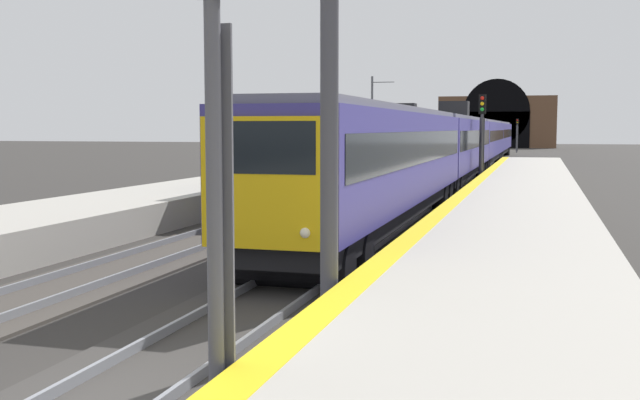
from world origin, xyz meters
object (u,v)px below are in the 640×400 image
object	(u,v)px
railway_signal_far	(517,133)
railway_signal_mid	(482,132)
catenary_mast_far	(372,118)
railway_signal_near	(214,151)
train_main_approaching	(469,142)
train_adjacent_platform	(375,144)

from	to	relation	value
railway_signal_far	railway_signal_mid	bearing A→B (deg)	0.00
catenary_mast_far	railway_signal_far	bearing A→B (deg)	-22.66
railway_signal_near	railway_signal_mid	distance (m)	35.28
railway_signal_mid	railway_signal_far	size ratio (longest dim) A/B	1.12
train_main_approaching	railway_signal_near	bearing A→B (deg)	2.26
train_adjacent_platform	catenary_mast_far	bearing A→B (deg)	-168.25
railway_signal_near	railway_signal_far	distance (m)	100.04
catenary_mast_far	train_adjacent_platform	bearing A→B (deg)	-167.50
railway_signal_near	catenary_mast_far	world-z (taller)	catenary_mast_far
train_main_approaching	railway_signal_far	bearing A→B (deg)	177.99
train_adjacent_platform	catenary_mast_far	xyz separation A→B (m)	(30.79, 6.83, 1.95)
railway_signal_mid	catenary_mast_far	xyz separation A→B (m)	(33.16, 13.20, 1.25)
train_adjacent_platform	railway_signal_mid	bearing A→B (deg)	68.88
train_main_approaching	railway_signal_far	distance (m)	51.08
railway_signal_near	railway_signal_mid	xyz separation A→B (m)	(35.28, 0.00, -0.00)
railway_signal_near	train_main_approaching	bearing A→B (deg)	-177.82
train_adjacent_platform	catenary_mast_far	world-z (taller)	catenary_mast_far
railway_signal_near	railway_signal_far	xyz separation A→B (m)	(100.04, 0.00, -0.39)
railway_signal_far	catenary_mast_far	size ratio (longest dim) A/B	0.54
train_adjacent_platform	railway_signal_mid	distance (m)	6.83
railway_signal_near	catenary_mast_far	bearing A→B (deg)	-169.09
train_adjacent_platform	railway_signal_mid	size ratio (longest dim) A/B	7.62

